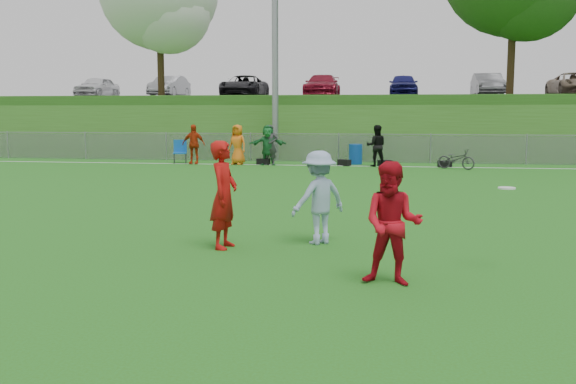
% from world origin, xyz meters
% --- Properties ---
extents(ground, '(120.00, 120.00, 0.00)m').
position_xyz_m(ground, '(0.00, 0.00, 0.00)').
color(ground, '#265F14').
rests_on(ground, ground).
extents(sideline_far, '(60.00, 0.10, 0.01)m').
position_xyz_m(sideline_far, '(0.00, 18.00, 0.01)').
color(sideline_far, white).
rests_on(sideline_far, ground).
extents(fence, '(58.00, 0.06, 1.30)m').
position_xyz_m(fence, '(0.00, 20.00, 0.65)').
color(fence, gray).
rests_on(fence, ground).
extents(light_pole, '(1.20, 0.40, 12.15)m').
position_xyz_m(light_pole, '(-3.00, 20.80, 6.71)').
color(light_pole, gray).
rests_on(light_pole, ground).
extents(berm, '(120.00, 18.00, 3.00)m').
position_xyz_m(berm, '(0.00, 31.00, 1.50)').
color(berm, '#2A5618').
rests_on(berm, ground).
extents(parking_lot, '(120.00, 12.00, 0.10)m').
position_xyz_m(parking_lot, '(0.00, 33.00, 3.05)').
color(parking_lot, black).
rests_on(parking_lot, berm).
extents(car_row, '(32.04, 5.18, 1.44)m').
position_xyz_m(car_row, '(-1.17, 32.00, 3.82)').
color(car_row, silver).
rests_on(car_row, parking_lot).
extents(spectator_row, '(8.71, 0.79, 1.69)m').
position_xyz_m(spectator_row, '(-2.61, 18.00, 0.85)').
color(spectator_row, '#B62C0C').
rests_on(spectator_row, ground).
extents(gear_bags, '(8.08, 0.56, 0.26)m').
position_xyz_m(gear_bags, '(0.97, 18.10, 0.13)').
color(gear_bags, black).
rests_on(gear_bags, ground).
extents(player_red_left, '(0.49, 0.69, 1.78)m').
position_xyz_m(player_red_left, '(-0.45, 1.65, 0.89)').
color(player_red_left, '#A70E0B').
rests_on(player_red_left, ground).
extents(player_red_center, '(0.87, 0.72, 1.62)m').
position_xyz_m(player_red_center, '(2.29, -0.21, 0.81)').
color(player_red_center, '#B50C19').
rests_on(player_red_center, ground).
extents(player_blue, '(1.17, 1.12, 1.59)m').
position_xyz_m(player_blue, '(1.06, 2.25, 0.80)').
color(player_blue, '#8DA2C3').
rests_on(player_blue, ground).
extents(frisbee, '(0.24, 0.24, 0.02)m').
position_xyz_m(frisbee, '(3.87, 0.78, 1.19)').
color(frisbee, white).
rests_on(frisbee, ground).
extents(recycling_bin, '(0.71, 0.71, 0.86)m').
position_xyz_m(recycling_bin, '(0.81, 19.00, 0.43)').
color(recycling_bin, '#0E409C').
rests_on(recycling_bin, ground).
extents(camp_chair, '(0.70, 0.70, 1.02)m').
position_xyz_m(camp_chair, '(-6.76, 18.24, 0.30)').
color(camp_chair, '#1056B3').
rests_on(camp_chair, ground).
extents(bicycle, '(1.58, 1.21, 0.80)m').
position_xyz_m(bicycle, '(4.83, 17.20, 0.40)').
color(bicycle, '#2C2D2F').
rests_on(bicycle, ground).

